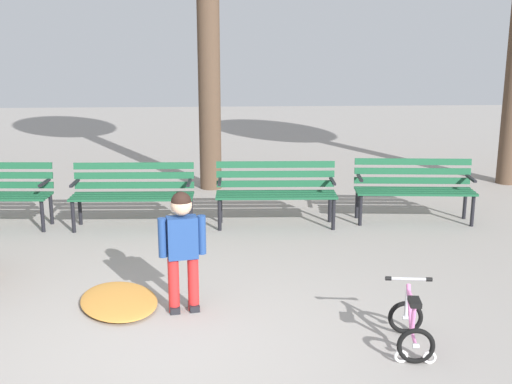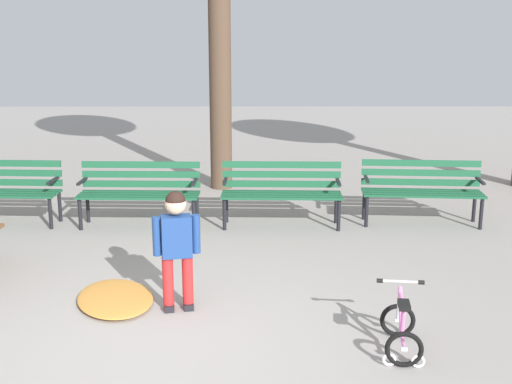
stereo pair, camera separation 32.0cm
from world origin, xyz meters
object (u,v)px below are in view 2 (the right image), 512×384
object	(u,v)px
park_bench_far_left	(1,186)
kids_bicycle	(401,329)
park_bench_right	(281,188)
park_bench_far_right	(422,186)
park_bench_left	(140,188)
child_standing	(177,240)

from	to	relation	value
park_bench_far_left	kids_bicycle	bearing A→B (deg)	-38.73
park_bench_right	kids_bicycle	size ratio (longest dim) A/B	2.73
park_bench_right	kids_bicycle	bearing A→B (deg)	-77.13
park_bench_far_right	park_bench_left	bearing A→B (deg)	-178.78
park_bench_far_left	kids_bicycle	world-z (taller)	park_bench_far_left
park_bench_far_right	child_standing	world-z (taller)	child_standing
park_bench_far_left	park_bench_left	size ratio (longest dim) A/B	1.01
child_standing	kids_bicycle	xyz separation A→B (m)	(1.90, -0.84, -0.48)
park_bench_left	park_bench_far_left	bearing A→B (deg)	176.58
park_bench_far_right	kids_bicycle	world-z (taller)	park_bench_far_right
park_bench_far_left	park_bench_right	xyz separation A→B (m)	(3.80, -0.12, 0.00)
park_bench_left	child_standing	world-z (taller)	child_standing
park_bench_far_right	child_standing	distance (m)	4.12
park_bench_far_right	child_standing	size ratio (longest dim) A/B	1.42
park_bench_left	park_bench_far_right	xyz separation A→B (m)	(3.80, 0.08, 0.00)
park_bench_far_left	park_bench_far_right	xyz separation A→B (m)	(5.70, -0.03, 0.00)
child_standing	kids_bicycle	world-z (taller)	child_standing
park_bench_left	kids_bicycle	distance (m)	4.51
park_bench_far_left	park_bench_left	bearing A→B (deg)	-3.42
park_bench_right	park_bench_left	bearing A→B (deg)	179.65
park_bench_left	park_bench_right	bearing A→B (deg)	-0.35
park_bench_far_right	child_standing	xyz separation A→B (m)	(-2.99, -2.83, 0.17)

